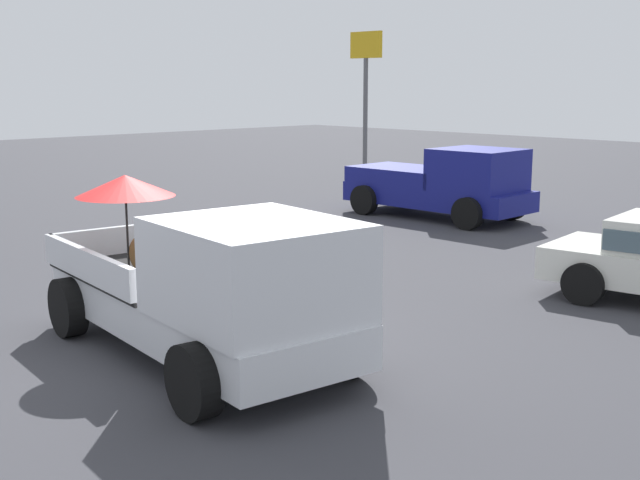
# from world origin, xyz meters

# --- Properties ---
(ground_plane) EXTENTS (80.00, 80.00, 0.00)m
(ground_plane) POSITION_xyz_m (0.00, 0.00, 0.00)
(ground_plane) COLOR #38383D
(pickup_truck_main) EXTENTS (5.23, 2.72, 2.19)m
(pickup_truck_main) POSITION_xyz_m (0.42, -0.07, 0.97)
(pickup_truck_main) COLOR black
(pickup_truck_main) RESTS_ON ground
(pickup_truck_red) EXTENTS (4.85, 2.27, 1.80)m
(pickup_truck_red) POSITION_xyz_m (-4.39, 10.67, 0.87)
(pickup_truck_red) COLOR black
(pickup_truck_red) RESTS_ON ground
(motel_sign) EXTENTS (1.40, 0.16, 5.09)m
(motel_sign) POSITION_xyz_m (-11.68, 15.58, 3.59)
(motel_sign) COLOR #59595B
(motel_sign) RESTS_ON ground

